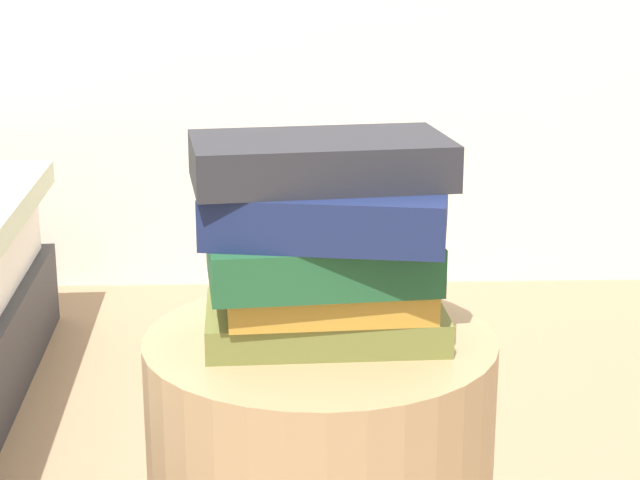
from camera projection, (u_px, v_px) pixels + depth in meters
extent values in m
cube|color=olive|center=(325.00, 322.00, 1.31)|extent=(0.29, 0.18, 0.04)
cube|color=#B7842D|center=(326.00, 289.00, 1.32)|extent=(0.25, 0.21, 0.04)
cube|color=#1E512D|center=(320.00, 257.00, 1.28)|extent=(0.28, 0.20, 0.06)
cube|color=#19234C|center=(330.00, 209.00, 1.27)|extent=(0.30, 0.24, 0.06)
cube|color=#28282D|center=(322.00, 160.00, 1.26)|extent=(0.32, 0.20, 0.05)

